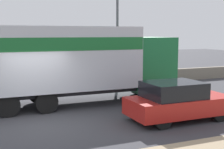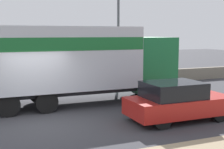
{
  "view_description": "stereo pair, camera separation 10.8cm",
  "coord_description": "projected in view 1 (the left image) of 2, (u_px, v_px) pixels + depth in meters",
  "views": [
    {
      "loc": [
        -1.84,
        -10.33,
        3.11
      ],
      "look_at": [
        2.86,
        0.74,
        1.52
      ],
      "focal_mm": 50.0,
      "sensor_mm": 36.0,
      "label": 1
    },
    {
      "loc": [
        -1.74,
        -10.37,
        3.11
      ],
      "look_at": [
        2.86,
        0.74,
        1.52
      ],
      "focal_mm": 50.0,
      "sensor_mm": 36.0,
      "label": 2
    }
  ],
  "objects": [
    {
      "name": "box_truck",
      "position": [
        70.0,
        59.0,
        13.36
      ],
      "size": [
        9.03,
        2.47,
        3.39
      ],
      "color": "#196B38",
      "rests_on": "ground_plane"
    },
    {
      "name": "stone_wall_backdrop",
      "position": [
        19.0,
        85.0,
        16.65
      ],
      "size": [
        60.0,
        0.35,
        0.78
      ],
      "color": "gray",
      "rests_on": "ground_plane"
    },
    {
      "name": "ground_plane",
      "position": [
        43.0,
        126.0,
        10.55
      ],
      "size": [
        80.0,
        80.0,
        0.0
      ],
      "primitive_type": "plane",
      "color": "#38383D"
    },
    {
      "name": "street_lamp",
      "position": [
        117.0,
        18.0,
        18.05
      ],
      "size": [
        0.56,
        0.28,
        6.84
      ],
      "color": "#4C4C51",
      "rests_on": "ground_plane"
    },
    {
      "name": "car_hatchback",
      "position": [
        178.0,
        101.0,
        11.18
      ],
      "size": [
        3.82,
        1.72,
        1.4
      ],
      "color": "#B21E19",
      "rests_on": "ground_plane"
    }
  ]
}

